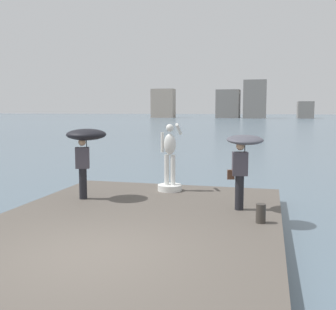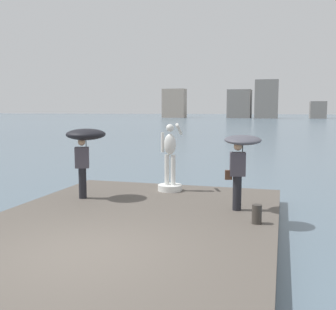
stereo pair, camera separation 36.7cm
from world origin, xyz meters
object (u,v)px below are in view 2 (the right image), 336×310
(statue_white_figure, at_px, (170,167))
(mooring_bollard, at_px, (257,214))
(onlooker_right, at_px, (241,153))
(onlooker_left, at_px, (85,141))

(statue_white_figure, bearing_deg, mooring_bollard, -46.54)
(onlooker_right, bearing_deg, onlooker_left, 177.39)
(statue_white_figure, xyz_separation_m, mooring_bollard, (2.86, -3.02, -0.53))
(onlooker_left, xyz_separation_m, onlooker_right, (4.40, -0.20, -0.20))
(onlooker_left, xyz_separation_m, mooring_bollard, (4.90, -1.34, -1.43))
(onlooker_right, bearing_deg, mooring_bollard, -66.36)
(onlooker_right, bearing_deg, statue_white_figure, 141.52)
(statue_white_figure, distance_m, mooring_bollard, 4.19)
(statue_white_figure, height_order, onlooker_right, statue_white_figure)
(statue_white_figure, height_order, mooring_bollard, statue_white_figure)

